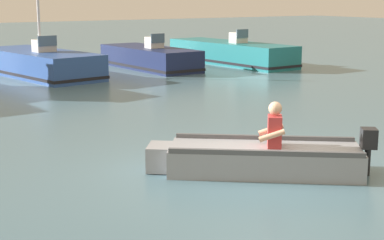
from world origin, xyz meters
name	(u,v)px	position (x,y,z in m)	size (l,w,h in m)	color
ground_plane	(251,175)	(0.00, 0.00, 0.00)	(120.00, 120.00, 0.00)	slate
rowboat_with_person	(260,158)	(0.21, 0.02, 0.25)	(3.26, 2.82, 1.19)	gray
moored_boat_blue	(39,64)	(1.15, 13.84, 0.44)	(3.04, 6.17, 3.49)	#2D519E
moored_boat_navy	(150,58)	(5.66, 13.72, 0.41)	(2.01, 5.28, 1.43)	#19234C
moored_boat_teal	(231,53)	(9.41, 13.32, 0.44)	(2.22, 6.77, 1.51)	#1E727A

